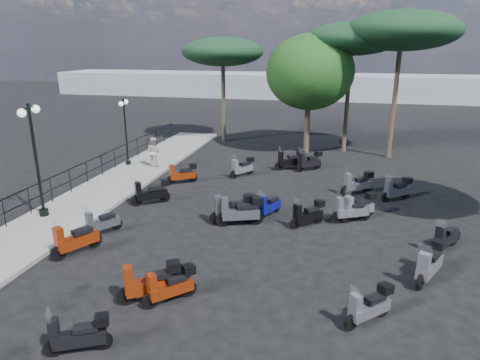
% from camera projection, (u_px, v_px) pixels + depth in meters
% --- Properties ---
extents(ground, '(120.00, 120.00, 0.00)m').
position_uv_depth(ground, '(210.00, 245.00, 14.98)').
color(ground, black).
rests_on(ground, ground).
extents(sidewalk, '(3.00, 30.00, 0.15)m').
position_uv_depth(sidewalk, '(91.00, 199.00, 19.17)').
color(sidewalk, slate).
rests_on(sidewalk, ground).
extents(railing, '(0.04, 26.04, 1.10)m').
position_uv_depth(railing, '(60.00, 181.00, 19.02)').
color(railing, black).
rests_on(railing, sidewalk).
extents(lamp_post_1, '(0.50, 1.30, 4.46)m').
position_uv_depth(lamp_post_1, '(35.00, 154.00, 16.38)').
color(lamp_post_1, black).
rests_on(lamp_post_1, sidewalk).
extents(lamp_post_2, '(0.41, 1.09, 3.73)m').
position_uv_depth(lamp_post_2, '(125.00, 128.00, 23.82)').
color(lamp_post_2, black).
rests_on(lamp_post_2, sidewalk).
extents(pedestrian_far, '(0.89, 0.74, 1.64)m').
position_uv_depth(pedestrian_far, '(153.00, 152.00, 23.88)').
color(pedestrian_far, '#C1A8A5').
rests_on(pedestrian_far, sidewalk).
extents(scooter_2, '(1.02, 1.62, 1.43)m').
position_uv_depth(scooter_2, '(75.00, 240.00, 14.15)').
color(scooter_2, black).
rests_on(scooter_2, ground).
extents(scooter_3, '(0.95, 1.33, 1.22)m').
position_uv_depth(scooter_3, '(101.00, 223.00, 15.69)').
color(scooter_3, black).
rests_on(scooter_3, ground).
extents(scooter_4, '(1.44, 1.22, 1.37)m').
position_uv_depth(scooter_4, '(151.00, 193.00, 18.65)').
color(scooter_4, black).
rests_on(scooter_4, ground).
extents(scooter_5, '(1.41, 1.05, 1.28)m').
position_uv_depth(scooter_5, '(182.00, 174.00, 21.48)').
color(scooter_5, black).
rests_on(scooter_5, ground).
extents(scooter_6, '(1.39, 0.84, 1.20)m').
position_uv_depth(scooter_6, '(78.00, 336.00, 9.60)').
color(scooter_6, black).
rests_on(scooter_6, ground).
extents(scooter_7, '(1.61, 1.08, 1.42)m').
position_uv_depth(scooter_7, '(151.00, 283.00, 11.55)').
color(scooter_7, black).
rests_on(scooter_7, ground).
extents(scooter_8, '(1.21, 1.23, 1.25)m').
position_uv_depth(scooter_8, '(170.00, 286.00, 11.51)').
color(scooter_8, black).
rests_on(scooter_8, ground).
extents(scooter_9, '(1.67, 1.08, 1.46)m').
position_uv_depth(scooter_9, '(233.00, 209.00, 16.68)').
color(scooter_9, black).
rests_on(scooter_9, ground).
extents(scooter_10, '(1.77, 0.91, 1.47)m').
position_uv_depth(scooter_10, '(240.00, 212.00, 16.42)').
color(scooter_10, black).
rests_on(scooter_10, ground).
extents(scooter_11, '(1.06, 1.37, 1.26)m').
position_uv_depth(scooter_11, '(242.00, 168.00, 22.60)').
color(scooter_11, black).
rests_on(scooter_11, ground).
extents(scooter_13, '(1.24, 1.18, 1.25)m').
position_uv_depth(scooter_13, '(308.00, 214.00, 16.39)').
color(scooter_13, black).
rests_on(scooter_13, ground).
extents(scooter_14, '(0.84, 1.50, 1.28)m').
position_uv_depth(scooter_14, '(269.00, 206.00, 17.29)').
color(scooter_14, black).
rests_on(scooter_14, ground).
extents(scooter_15, '(1.55, 1.02, 1.36)m').
position_uv_depth(scooter_15, '(290.00, 160.00, 23.87)').
color(scooter_15, black).
rests_on(scooter_15, ground).
extents(scooter_17, '(1.20, 1.17, 1.22)m').
position_uv_depth(scooter_17, '(369.00, 307.00, 10.64)').
color(scooter_17, black).
rests_on(scooter_17, ground).
extents(scooter_18, '(1.55, 0.94, 1.35)m').
position_uv_depth(scooter_18, '(350.00, 211.00, 16.76)').
color(scooter_18, black).
rests_on(scooter_18, ground).
extents(scooter_19, '(1.36, 1.29, 1.36)m').
position_uv_depth(scooter_19, '(359.00, 207.00, 16.97)').
color(scooter_19, black).
rests_on(scooter_19, ground).
extents(scooter_20, '(1.34, 1.28, 1.35)m').
position_uv_depth(scooter_20, '(309.00, 162.00, 23.67)').
color(scooter_20, black).
rests_on(scooter_20, ground).
extents(scooter_23, '(1.01, 1.62, 1.40)m').
position_uv_depth(scooter_23, '(429.00, 264.00, 12.55)').
color(scooter_23, black).
rests_on(scooter_23, ground).
extents(scooter_24, '(1.06, 1.28, 1.24)m').
position_uv_depth(scooter_24, '(446.00, 238.00, 14.48)').
color(scooter_24, black).
rests_on(scooter_24, ground).
extents(scooter_25, '(1.48, 1.08, 1.34)m').
position_uv_depth(scooter_25, '(358.00, 184.00, 19.92)').
color(scooter_25, black).
rests_on(scooter_25, ground).
extents(scooter_26, '(1.35, 1.15, 1.29)m').
position_uv_depth(scooter_26, '(397.00, 190.00, 19.11)').
color(scooter_26, black).
rests_on(scooter_26, ground).
extents(broadleaf_tree, '(5.43, 5.43, 7.39)m').
position_uv_depth(broadleaf_tree, '(310.00, 72.00, 26.20)').
color(broadleaf_tree, '#38281E').
rests_on(broadleaf_tree, ground).
extents(pine_0, '(5.76, 5.76, 8.05)m').
position_uv_depth(pine_0, '(352.00, 39.00, 25.82)').
color(pine_0, '#38281E').
rests_on(pine_0, ground).
extents(pine_1, '(6.58, 6.58, 8.61)m').
position_uv_depth(pine_1, '(402.00, 31.00, 24.30)').
color(pine_1, '#38281E').
rests_on(pine_1, ground).
extents(pine_2, '(5.62, 5.62, 7.22)m').
position_uv_depth(pine_2, '(223.00, 52.00, 29.16)').
color(pine_2, '#38281E').
rests_on(pine_2, ground).
extents(distant_hills, '(70.00, 8.00, 3.00)m').
position_uv_depth(distant_hills, '(311.00, 86.00, 56.25)').
color(distant_hills, gray).
rests_on(distant_hills, ground).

